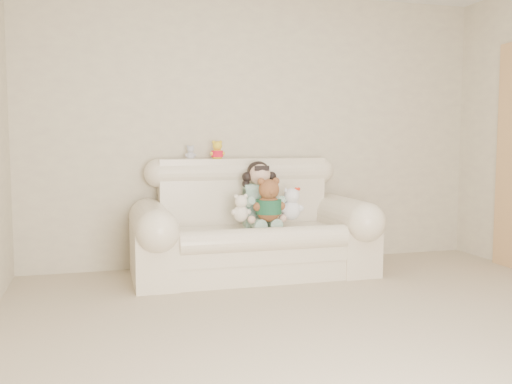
# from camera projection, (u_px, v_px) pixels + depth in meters

# --- Properties ---
(floor) EXTENTS (5.00, 5.00, 0.00)m
(floor) POSITION_uv_depth(u_px,v_px,m) (383.00, 353.00, 3.15)
(floor) COLOR gray
(floor) RESTS_ON ground
(wall_back) EXTENTS (4.50, 0.00, 4.50)m
(wall_back) POSITION_uv_depth(u_px,v_px,m) (260.00, 130.00, 5.43)
(wall_back) COLOR #B8A992
(wall_back) RESTS_ON ground
(sofa) EXTENTS (2.10, 0.95, 1.03)m
(sofa) POSITION_uv_depth(u_px,v_px,m) (253.00, 217.00, 4.96)
(sofa) COLOR #FFF3CD
(sofa) RESTS_ON floor
(seated_child) EXTENTS (0.39, 0.46, 0.60)m
(seated_child) POSITION_uv_depth(u_px,v_px,m) (260.00, 193.00, 5.04)
(seated_child) COLOR #2C7652
(seated_child) RESTS_ON sofa
(brown_teddy) EXTENTS (0.31, 0.25, 0.44)m
(brown_teddy) POSITION_uv_depth(u_px,v_px,m) (269.00, 196.00, 4.82)
(brown_teddy) COLOR brown
(brown_teddy) RESTS_ON sofa
(white_cat) EXTENTS (0.23, 0.18, 0.34)m
(white_cat) POSITION_uv_depth(u_px,v_px,m) (291.00, 200.00, 4.92)
(white_cat) COLOR white
(white_cat) RESTS_ON sofa
(cream_teddy) EXTENTS (0.18, 0.14, 0.28)m
(cream_teddy) POSITION_uv_depth(u_px,v_px,m) (241.00, 205.00, 4.82)
(cream_teddy) COLOR white
(cream_teddy) RESTS_ON sofa
(yellow_mini_bear) EXTENTS (0.17, 0.15, 0.22)m
(yellow_mini_bear) POSITION_uv_depth(u_px,v_px,m) (217.00, 149.00, 5.17)
(yellow_mini_bear) COLOR yellow
(yellow_mini_bear) RESTS_ON sofa
(grey_mini_plush) EXTENTS (0.13, 0.12, 0.17)m
(grey_mini_plush) POSITION_uv_depth(u_px,v_px,m) (190.00, 151.00, 5.16)
(grey_mini_plush) COLOR #B5B5BC
(grey_mini_plush) RESTS_ON sofa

